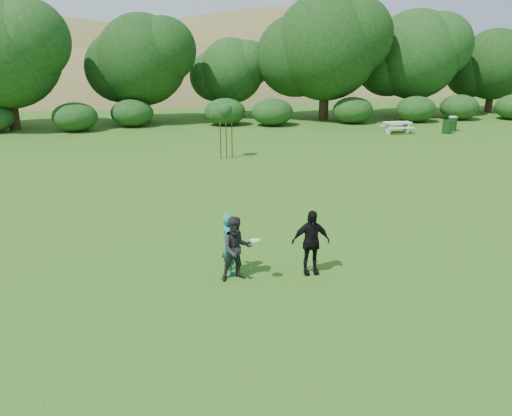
{
  "coord_description": "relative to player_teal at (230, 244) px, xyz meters",
  "views": [
    {
      "loc": [
        -2.48,
        -10.78,
        5.67
      ],
      "look_at": [
        0.0,
        3.0,
        1.1
      ],
      "focal_mm": 35.0,
      "sensor_mm": 36.0,
      "label": 1
    }
  ],
  "objects": [
    {
      "name": "ground",
      "position": [
        1.04,
        -1.08,
        -0.81
      ],
      "size": [
        120.0,
        120.0,
        0.0
      ],
      "primitive_type": "plane",
      "color": "#19470C",
      "rests_on": "ground"
    },
    {
      "name": "tree_row",
      "position": [
        4.27,
        27.61,
        4.07
      ],
      "size": [
        53.92,
        10.38,
        9.62
      ],
      "color": "#3A2616",
      "rests_on": "ground"
    },
    {
      "name": "player_grey",
      "position": [
        0.12,
        -0.43,
        0.03
      ],
      "size": [
        0.88,
        0.72,
        1.67
      ],
      "primitive_type": "imported",
      "rotation": [
        0.0,
        0.0,
        0.12
      ],
      "color": "black",
      "rests_on": "ground"
    },
    {
      "name": "sapling",
      "position": [
        1.61,
        13.86,
        1.61
      ],
      "size": [
        0.7,
        0.7,
        2.85
      ],
      "color": "#362615",
      "rests_on": "ground"
    },
    {
      "name": "picnic_table",
      "position": [
        13.98,
        19.72,
        -0.29
      ],
      "size": [
        1.8,
        1.48,
        0.76
      ],
      "color": "beige",
      "rests_on": "ground"
    },
    {
      "name": "player_teal",
      "position": [
        0.0,
        0.0,
        0.0
      ],
      "size": [
        0.57,
        0.69,
        1.61
      ],
      "primitive_type": "imported",
      "rotation": [
        0.0,
        0.0,
        1.94
      ],
      "color": "#1B7A6F",
      "rests_on": "ground"
    },
    {
      "name": "frisbee",
      "position": [
        0.54,
        -0.73,
        0.35
      ],
      "size": [
        0.27,
        0.27,
        0.06
      ],
      "color": "white",
      "rests_on": "ground"
    },
    {
      "name": "player_black",
      "position": [
        2.05,
        -0.4,
        0.05
      ],
      "size": [
        1.02,
        0.44,
        1.72
      ],
      "primitive_type": "imported",
      "rotation": [
        0.0,
        0.0,
        -0.02
      ],
      "color": "black",
      "rests_on": "ground"
    },
    {
      "name": "trash_can_near",
      "position": [
        17.23,
        18.99,
        -0.36
      ],
      "size": [
        0.6,
        0.6,
        0.9
      ],
      "primitive_type": "cylinder",
      "color": "#183915",
      "rests_on": "ground"
    },
    {
      "name": "trash_can_lidded",
      "position": [
        18.17,
        19.93,
        -0.27
      ],
      "size": [
        0.6,
        0.6,
        1.05
      ],
      "color": "#153C19",
      "rests_on": "ground"
    },
    {
      "name": "hillside",
      "position": [
        0.48,
        67.37,
        -12.78
      ],
      "size": [
        150.0,
        72.0,
        52.0
      ],
      "color": "olive",
      "rests_on": "ground"
    }
  ]
}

